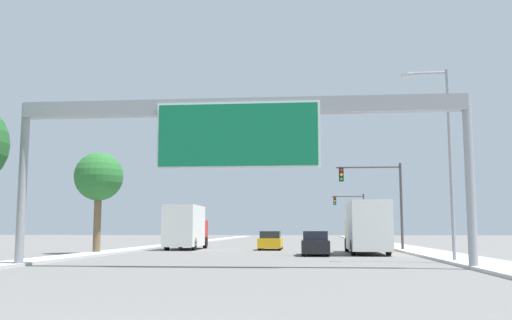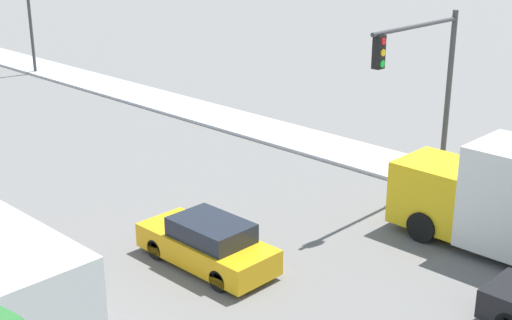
% 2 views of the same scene
% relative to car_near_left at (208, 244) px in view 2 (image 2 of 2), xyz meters
% --- Properties ---
extents(sidewalk_right, '(3.00, 120.00, 0.15)m').
position_rel_car_near_left_xyz_m(sidewalk_right, '(11.25, 20.21, -0.63)').
color(sidewalk_right, '#B9B9B9').
rests_on(sidewalk_right, ground).
extents(car_near_left, '(1.81, 4.53, 1.51)m').
position_rel_car_near_left_xyz_m(car_near_left, '(0.00, 0.00, 0.00)').
color(car_near_left, gold).
rests_on(car_near_left, ground).
extents(traffic_light_near_intersection, '(5.06, 0.32, 6.79)m').
position_rel_car_near_left_xyz_m(traffic_light_near_intersection, '(8.71, -1.79, 3.89)').
color(traffic_light_near_intersection, '#3D3D3F').
rests_on(traffic_light_near_intersection, ground).
extents(traffic_light_mid_block, '(4.13, 0.32, 6.20)m').
position_rel_car_near_left_xyz_m(traffic_light_mid_block, '(8.96, 28.21, 3.45)').
color(traffic_light_mid_block, '#3D3D3F').
rests_on(traffic_light_mid_block, ground).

